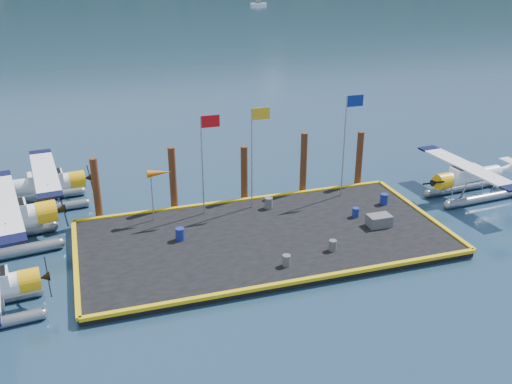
{
  "coord_description": "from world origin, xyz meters",
  "views": [
    {
      "loc": [
        -8.94,
        -26.6,
        14.93
      ],
      "look_at": [
        0.19,
        2.0,
        2.17
      ],
      "focal_mm": 40.0,
      "sensor_mm": 36.0,
      "label": 1
    }
  ],
  "objects_px": {
    "drum_0": "(180,234)",
    "piling_3": "(304,165)",
    "windsock": "(159,174)",
    "piling_1": "(173,180)",
    "flagpole_blue": "(348,131)",
    "piling_0": "(97,191)",
    "drum_5": "(269,203)",
    "drum_1": "(333,245)",
    "piling_2": "(244,175)",
    "flagpole_red": "(205,150)",
    "seaplane_d": "(469,179)",
    "drum_4": "(384,199)",
    "flagpole_yellow": "(255,143)",
    "drum_3": "(286,260)",
    "crate": "(379,221)",
    "piling_4": "(359,161)",
    "seaplane_c": "(41,187)"
  },
  "relations": [
    {
      "from": "drum_1",
      "to": "drum_5",
      "type": "xyz_separation_m",
      "value": [
        -1.48,
        6.05,
        0.05
      ]
    },
    {
      "from": "flagpole_red",
      "to": "piling_0",
      "type": "relative_size",
      "value": 1.5
    },
    {
      "from": "flagpole_blue",
      "to": "piling_0",
      "type": "bearing_deg",
      "value": 173.99
    },
    {
      "from": "seaplane_d",
      "to": "piling_3",
      "type": "height_order",
      "value": "piling_3"
    },
    {
      "from": "drum_1",
      "to": "drum_4",
      "type": "xyz_separation_m",
      "value": [
        5.54,
        4.47,
        0.05
      ]
    },
    {
      "from": "piling_3",
      "to": "flagpole_blue",
      "type": "bearing_deg",
      "value": -36.07
    },
    {
      "from": "drum_4",
      "to": "piling_3",
      "type": "height_order",
      "value": "piling_3"
    },
    {
      "from": "windsock",
      "to": "piling_1",
      "type": "distance_m",
      "value": 2.21
    },
    {
      "from": "drum_1",
      "to": "drum_5",
      "type": "bearing_deg",
      "value": 103.73
    },
    {
      "from": "flagpole_red",
      "to": "piling_0",
      "type": "bearing_deg",
      "value": 165.54
    },
    {
      "from": "drum_0",
      "to": "windsock",
      "type": "bearing_deg",
      "value": 100.26
    },
    {
      "from": "drum_3",
      "to": "flagpole_blue",
      "type": "height_order",
      "value": "flagpole_blue"
    },
    {
      "from": "seaplane_c",
      "to": "piling_1",
      "type": "bearing_deg",
      "value": 61.97
    },
    {
      "from": "crate",
      "to": "piling_4",
      "type": "relative_size",
      "value": 0.33
    },
    {
      "from": "drum_3",
      "to": "flagpole_blue",
      "type": "bearing_deg",
      "value": 47.46
    },
    {
      "from": "drum_1",
      "to": "drum_4",
      "type": "bearing_deg",
      "value": 38.89
    },
    {
      "from": "flagpole_yellow",
      "to": "piling_1",
      "type": "distance_m",
      "value": 5.52
    },
    {
      "from": "drum_4",
      "to": "piling_2",
      "type": "distance_m",
      "value": 8.82
    },
    {
      "from": "drum_4",
      "to": "piling_1",
      "type": "height_order",
      "value": "piling_1"
    },
    {
      "from": "seaplane_c",
      "to": "drum_0",
      "type": "height_order",
      "value": "seaplane_c"
    },
    {
      "from": "drum_4",
      "to": "flagpole_yellow",
      "type": "distance_m",
      "value": 8.85
    },
    {
      "from": "drum_5",
      "to": "piling_3",
      "type": "height_order",
      "value": "piling_3"
    },
    {
      "from": "crate",
      "to": "flagpole_red",
      "type": "relative_size",
      "value": 0.22
    },
    {
      "from": "drum_1",
      "to": "piling_3",
      "type": "xyz_separation_m",
      "value": [
        1.59,
        8.11,
        1.46
      ]
    },
    {
      "from": "drum_3",
      "to": "piling_4",
      "type": "bearing_deg",
      "value": 46.31
    },
    {
      "from": "windsock",
      "to": "piling_2",
      "type": "bearing_deg",
      "value": 16.15
    },
    {
      "from": "flagpole_blue",
      "to": "piling_0",
      "type": "xyz_separation_m",
      "value": [
        -15.2,
        1.6,
        -2.69
      ]
    },
    {
      "from": "drum_4",
      "to": "piling_1",
      "type": "relative_size",
      "value": 0.16
    },
    {
      "from": "drum_0",
      "to": "drum_3",
      "type": "distance_m",
      "value": 6.28
    },
    {
      "from": "flagpole_blue",
      "to": "piling_3",
      "type": "xyz_separation_m",
      "value": [
        -2.2,
        1.6,
        -2.54
      ]
    },
    {
      "from": "flagpole_red",
      "to": "piling_2",
      "type": "relative_size",
      "value": 1.58
    },
    {
      "from": "drum_0",
      "to": "piling_3",
      "type": "height_order",
      "value": "piling_3"
    },
    {
      "from": "windsock",
      "to": "seaplane_d",
      "type": "bearing_deg",
      "value": -5.81
    },
    {
      "from": "crate",
      "to": "piling_4",
      "type": "distance_m",
      "value": 6.65
    },
    {
      "from": "drum_3",
      "to": "flagpole_yellow",
      "type": "relative_size",
      "value": 0.09
    },
    {
      "from": "crate",
      "to": "piling_1",
      "type": "xyz_separation_m",
      "value": [
        -10.65,
        6.26,
        1.37
      ]
    },
    {
      "from": "flagpole_blue",
      "to": "piling_2",
      "type": "distance_m",
      "value": 6.98
    },
    {
      "from": "drum_5",
      "to": "flagpole_blue",
      "type": "distance_m",
      "value": 6.6
    },
    {
      "from": "seaplane_c",
      "to": "flagpole_red",
      "type": "height_order",
      "value": "flagpole_red"
    },
    {
      "from": "piling_1",
      "to": "piling_4",
      "type": "xyz_separation_m",
      "value": [
        12.5,
        0.0,
        -0.1
      ]
    },
    {
      "from": "flagpole_yellow",
      "to": "piling_1",
      "type": "bearing_deg",
      "value": 161.21
    },
    {
      "from": "windsock",
      "to": "piling_3",
      "type": "bearing_deg",
      "value": 9.53
    },
    {
      "from": "drum_5",
      "to": "windsock",
      "type": "relative_size",
      "value": 0.22
    },
    {
      "from": "flagpole_yellow",
      "to": "piling_2",
      "type": "bearing_deg",
      "value": 97.21
    },
    {
      "from": "drum_5",
      "to": "flagpole_blue",
      "type": "height_order",
      "value": "flagpole_blue"
    },
    {
      "from": "drum_4",
      "to": "piling_3",
      "type": "xyz_separation_m",
      "value": [
        -3.94,
        3.64,
        1.42
      ]
    },
    {
      "from": "seaplane_c",
      "to": "drum_4",
      "type": "height_order",
      "value": "seaplane_c"
    },
    {
      "from": "flagpole_blue",
      "to": "piling_2",
      "type": "height_order",
      "value": "flagpole_blue"
    },
    {
      "from": "seaplane_d",
      "to": "piling_0",
      "type": "height_order",
      "value": "piling_0"
    },
    {
      "from": "seaplane_c",
      "to": "crate",
      "type": "relative_size",
      "value": 6.78
    }
  ]
}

